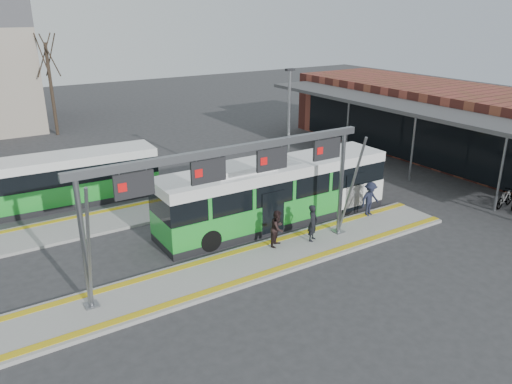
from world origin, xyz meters
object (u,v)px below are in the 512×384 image
passenger_a (313,223)px  passenger_b (278,228)px  gantry (235,171)px  passenger_c (370,199)px  hero_bus (275,193)px

passenger_a → passenger_b: (-1.70, 0.44, -0.03)m
gantry → passenger_a: bearing=0.2°
gantry → passenger_a: size_ratio=7.32×
gantry → passenger_b: gantry is taller
gantry → passenger_b: (2.49, 0.46, -3.29)m
passenger_a → gantry: bearing=147.1°
gantry → passenger_c: size_ratio=7.10×
passenger_c → passenger_a: bearing=-173.2°
gantry → passenger_c: gantry is taller
hero_bus → passenger_c: size_ratio=6.90×
gantry → passenger_a: 5.31m
gantry → passenger_a: (4.19, 0.01, -3.26)m
gantry → passenger_b: bearing=10.3°
hero_bus → passenger_c: 5.06m
hero_bus → passenger_c: hero_bus is taller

